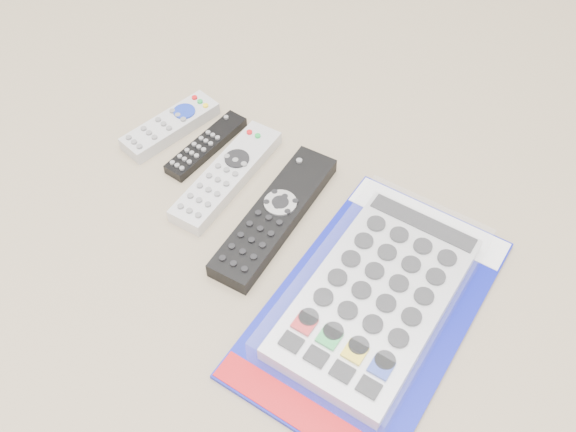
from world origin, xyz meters
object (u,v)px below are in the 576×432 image
Objects in this scene: remote_silver_dvd at (227,175)px; jumbo_remote_packaged at (376,295)px; remote_small_grey at (170,126)px; remote_slim_black at (206,145)px; remote_large_black at (275,215)px.

jumbo_remote_packaged is at bearing -15.52° from remote_silver_dvd.
remote_small_grey reaches higher than remote_slim_black.
remote_large_black is at bearing -15.61° from remote_silver_dvd.
remote_slim_black is 0.18m from remote_large_black.
remote_slim_black is at bearing 10.77° from remote_small_grey.
remote_slim_black is at bearing 163.40° from jumbo_remote_packaged.
remote_large_black reaches higher than remote_silver_dvd.
remote_slim_black is 0.37m from jumbo_remote_packaged.
remote_small_grey and remote_silver_dvd have the same top height.
remote_silver_dvd is 0.56× the size of jumbo_remote_packaged.
jumbo_remote_packaged is (0.18, -0.03, 0.01)m from remote_large_black.
remote_silver_dvd is 0.29m from jumbo_remote_packaged.
remote_silver_dvd is (0.14, -0.03, -0.00)m from remote_small_grey.
remote_slim_black is 0.70× the size of remote_silver_dvd.
jumbo_remote_packaged is (0.29, -0.05, 0.01)m from remote_silver_dvd.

